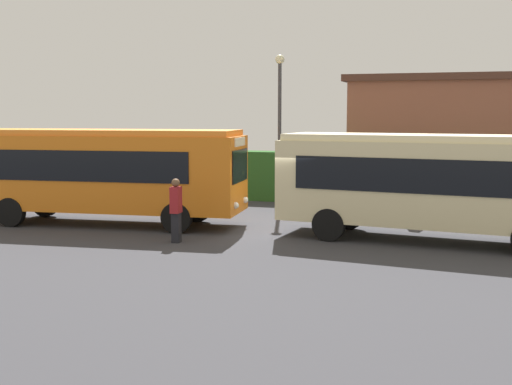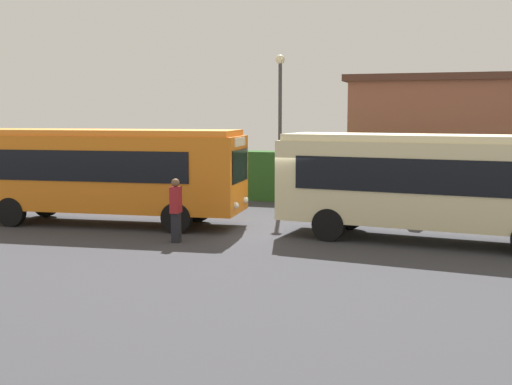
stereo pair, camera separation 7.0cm
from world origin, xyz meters
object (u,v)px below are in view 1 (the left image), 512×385
object	(u,v)px
lamppost	(280,115)
bus_cream	(432,181)
bus_orange	(105,170)
person_left	(177,189)
person_right	(410,199)
person_center	(176,208)

from	to	relation	value
lamppost	bus_cream	bearing A→B (deg)	-38.22
bus_orange	lamppost	xyz separation A→B (m)	(4.94, 4.83, 1.88)
person_left	bus_cream	bearing A→B (deg)	103.77
bus_cream	bus_orange	bearing A→B (deg)	-172.75
person_left	person_right	world-z (taller)	person_left
bus_cream	person_right	xyz separation A→B (m)	(-0.81, 2.91, -0.94)
lamppost	person_center	bearing A→B (deg)	-100.03
person_center	lamppost	bearing A→B (deg)	-103.93
bus_orange	bus_cream	xyz separation A→B (m)	(10.94, 0.10, -0.04)
bus_orange	bus_cream	bearing A→B (deg)	-4.65
person_center	person_right	bearing A→B (deg)	-144.61
person_left	person_center	xyz separation A→B (m)	(2.37, -5.38, 0.08)
bus_orange	person_left	bearing A→B (deg)	61.95
bus_orange	person_left	xyz separation A→B (m)	(1.31, 3.11, -0.93)
bus_orange	person_right	size ratio (longest dim) A/B	5.71
bus_cream	person_left	xyz separation A→B (m)	(-9.63, 3.01, -0.89)
lamppost	bus_orange	bearing A→B (deg)	-135.64
bus_orange	bus_cream	world-z (taller)	bus_orange
bus_cream	person_left	world-z (taller)	bus_cream
person_right	person_left	bearing A→B (deg)	24.52
person_center	lamppost	world-z (taller)	lamppost
bus_orange	person_center	xyz separation A→B (m)	(3.69, -2.26, -0.86)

